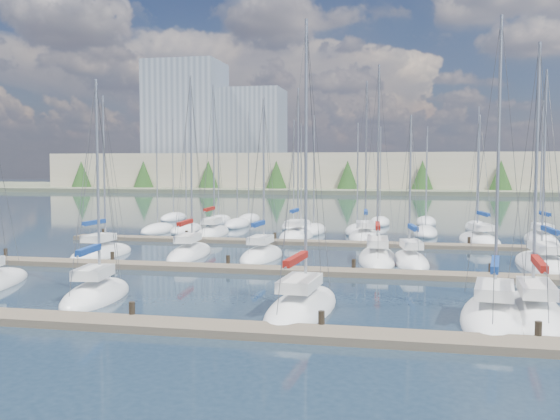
% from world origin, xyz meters
% --- Properties ---
extents(ground, '(400.00, 400.00, 0.00)m').
position_xyz_m(ground, '(0.00, 60.00, 0.00)').
color(ground, '#203140').
rests_on(ground, ground).
extents(dock_near, '(44.00, 1.93, 1.10)m').
position_xyz_m(dock_near, '(0.00, 2.01, 0.15)').
color(dock_near, '#6B5E4C').
rests_on(dock_near, ground).
extents(dock_mid, '(44.00, 1.93, 1.10)m').
position_xyz_m(dock_mid, '(0.00, 16.01, 0.15)').
color(dock_mid, '#6B5E4C').
rests_on(dock_mid, ground).
extents(dock_far, '(44.00, 1.93, 1.10)m').
position_xyz_m(dock_far, '(0.00, 30.01, 0.15)').
color(dock_far, '#6B5E4C').
rests_on(dock_far, ground).
extents(sailboat_r, '(2.64, 7.93, 12.95)m').
position_xyz_m(sailboat_r, '(18.42, 35.89, 0.19)').
color(sailboat_r, white).
rests_on(sailboat_r, ground).
extents(sailboat_i, '(3.08, 8.63, 13.84)m').
position_xyz_m(sailboat_i, '(-8.39, 21.80, 0.19)').
color(sailboat_i, white).
rests_on(sailboat_i, ground).
extents(sailboat_h, '(3.08, 7.39, 12.41)m').
position_xyz_m(sailboat_h, '(-14.70, 20.49, 0.18)').
color(sailboat_h, white).
rests_on(sailboat_h, ground).
extents(sailboat_n, '(3.05, 8.52, 15.03)m').
position_xyz_m(sailboat_n, '(-11.18, 35.70, 0.20)').
color(sailboat_n, white).
rests_on(sailboat_n, ground).
extents(sailboat_c, '(3.41, 7.01, 11.54)m').
position_xyz_m(sailboat_c, '(-7.78, 6.84, 0.18)').
color(sailboat_c, white).
rests_on(sailboat_c, ground).
extents(sailboat_m, '(3.48, 10.00, 13.52)m').
position_xyz_m(sailboat_m, '(15.88, 21.57, 0.17)').
color(sailboat_m, white).
rests_on(sailboat_m, ground).
extents(sailboat_q, '(4.17, 8.38, 11.71)m').
position_xyz_m(sailboat_q, '(13.20, 34.72, 0.17)').
color(sailboat_q, white).
rests_on(sailboat_q, ground).
extents(sailboat_j, '(2.70, 7.16, 12.14)m').
position_xyz_m(sailboat_j, '(-2.97, 21.78, 0.18)').
color(sailboat_j, white).
rests_on(sailboat_j, ground).
extents(sailboat_l, '(3.30, 7.08, 10.68)m').
position_xyz_m(sailboat_l, '(7.39, 21.27, 0.18)').
color(sailboat_l, white).
rests_on(sailboat_l, ground).
extents(sailboat_d, '(3.23, 8.64, 13.84)m').
position_xyz_m(sailboat_d, '(2.63, 6.28, 0.18)').
color(sailboat_d, white).
rests_on(sailboat_d, ground).
extents(sailboat_p, '(3.69, 9.11, 14.92)m').
position_xyz_m(sailboat_p, '(3.41, 35.14, 0.18)').
color(sailboat_p, white).
rests_on(sailboat_p, ground).
extents(sailboat_f, '(3.04, 8.94, 12.60)m').
position_xyz_m(sailboat_f, '(12.65, 7.19, 0.18)').
color(sailboat_f, white).
rests_on(sailboat_f, ground).
extents(sailboat_k, '(3.16, 9.65, 14.30)m').
position_xyz_m(sailboat_k, '(5.14, 22.41, 0.18)').
color(sailboat_k, white).
rests_on(sailboat_k, ground).
extents(sailboat_e, '(3.95, 8.92, 13.65)m').
position_xyz_m(sailboat_e, '(10.92, 6.51, 0.18)').
color(sailboat_e, white).
rests_on(sailboat_e, ground).
extents(sailboat_o, '(2.96, 7.75, 14.42)m').
position_xyz_m(sailboat_o, '(-2.89, 35.12, 0.19)').
color(sailboat_o, white).
rests_on(sailboat_o, ground).
extents(distant_boats, '(36.93, 20.75, 13.30)m').
position_xyz_m(distant_boats, '(-4.34, 43.76, 0.29)').
color(distant_boats, '#9EA0A5').
rests_on(distant_boats, ground).
extents(shoreline, '(400.00, 60.00, 38.00)m').
position_xyz_m(shoreline, '(-13.29, 149.77, 7.44)').
color(shoreline, '#666B51').
rests_on(shoreline, ground).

